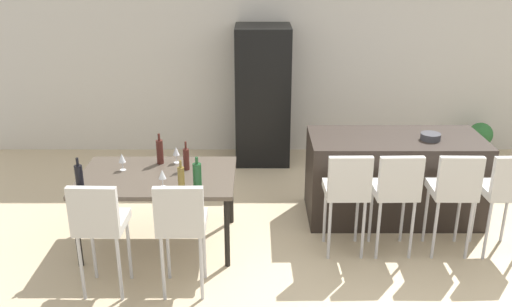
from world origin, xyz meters
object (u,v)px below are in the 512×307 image
at_px(wine_bottle_far, 181,180).
at_px(wine_glass_end, 176,151).
at_px(wine_glass_right, 162,175).
at_px(wine_bottle_corner, 186,159).
at_px(kitchen_island, 393,177).
at_px(dining_chair_near, 99,221).
at_px(bar_chair_right, 454,188).
at_px(bar_chair_left, 347,188).
at_px(fruit_bowl, 430,137).
at_px(dining_table, 158,181).
at_px(dining_chair_far, 181,221).
at_px(wine_glass_left, 122,158).
at_px(potted_plant, 480,139).
at_px(wine_bottle_inner, 197,176).
at_px(bar_chair_far, 506,188).
at_px(wine_bottle_near, 160,151).
at_px(bar_chair_middle, 396,188).
at_px(refrigerator, 263,95).
at_px(wine_bottle_middle, 79,176).

xyz_separation_m(wine_bottle_far, wine_glass_end, (-0.15, 0.74, -0.01)).
height_order(wine_bottle_far, wine_glass_right, wine_bottle_far).
bearing_deg(wine_bottle_corner, wine_glass_right, -111.99).
height_order(kitchen_island, dining_chair_near, dining_chair_near).
height_order(bar_chair_right, wine_glass_end, bar_chair_right).
bearing_deg(bar_chair_left, wine_glass_end, 162.64).
height_order(wine_bottle_far, fruit_bowl, wine_bottle_far).
bearing_deg(bar_chair_right, wine_glass_right, -178.46).
xyz_separation_m(dining_table, wine_bottle_far, (0.29, -0.42, 0.19)).
relative_size(wine_bottle_corner, wine_glass_end, 1.68).
height_order(dining_chair_far, wine_glass_left, dining_chair_far).
bearing_deg(kitchen_island, bar_chair_right, -65.11).
relative_size(bar_chair_right, wine_glass_right, 6.03).
bearing_deg(potted_plant, wine_glass_right, -147.13).
bearing_deg(wine_bottle_far, wine_glass_end, 101.23).
bearing_deg(wine_glass_end, wine_bottle_inner, -66.70).
bearing_deg(bar_chair_right, wine_glass_end, 168.96).
bearing_deg(kitchen_island, dining_chair_far, -145.56).
height_order(wine_glass_left, wine_glass_end, same).
height_order(wine_bottle_corner, wine_glass_end, wine_bottle_corner).
xyz_separation_m(bar_chair_left, bar_chair_right, (1.00, -0.00, 0.00)).
distance_m(wine_bottle_inner, potted_plant, 4.49).
distance_m(bar_chair_far, wine_bottle_near, 3.35).
distance_m(bar_chair_left, wine_bottle_far, 1.54).
distance_m(bar_chair_right, wine_bottle_far, 2.53).
xyz_separation_m(bar_chair_far, dining_table, (-3.29, 0.20, -0.02)).
distance_m(kitchen_island, wine_bottle_far, 2.41).
bearing_deg(wine_bottle_near, wine_glass_end, 4.38).
bearing_deg(dining_table, wine_glass_right, -70.06).
bearing_deg(bar_chair_far, bar_chair_middle, -180.00).
distance_m(bar_chair_right, wine_glass_end, 2.72).
relative_size(bar_chair_left, dining_table, 0.70).
bearing_deg(dining_chair_near, bar_chair_middle, 14.05).
distance_m(kitchen_island, potted_plant, 2.33).
relative_size(wine_glass_left, refrigerator, 0.09).
bearing_deg(wine_bottle_middle, wine_glass_right, 2.20).
bearing_deg(kitchen_island, bar_chair_middle, -102.49).
bearing_deg(wine_bottle_near, bar_chair_middle, -12.52).
height_order(wine_bottle_near, wine_glass_left, wine_bottle_near).
distance_m(dining_chair_far, wine_glass_right, 0.65).
relative_size(kitchen_island, wine_bottle_corner, 6.25).
relative_size(wine_bottle_near, wine_glass_end, 1.82).
bearing_deg(dining_chair_far, bar_chair_middle, 18.68).
distance_m(bar_chair_right, dining_chair_far, 2.55).
relative_size(dining_table, wine_bottle_near, 4.72).
bearing_deg(wine_bottle_near, wine_bottle_far, -67.00).
height_order(dining_chair_near, wine_bottle_far, wine_bottle_far).
relative_size(dining_chair_far, potted_plant, 1.98).
bearing_deg(bar_chair_far, refrigerator, 132.14).
bearing_deg(wine_bottle_far, bar_chair_right, 4.98).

